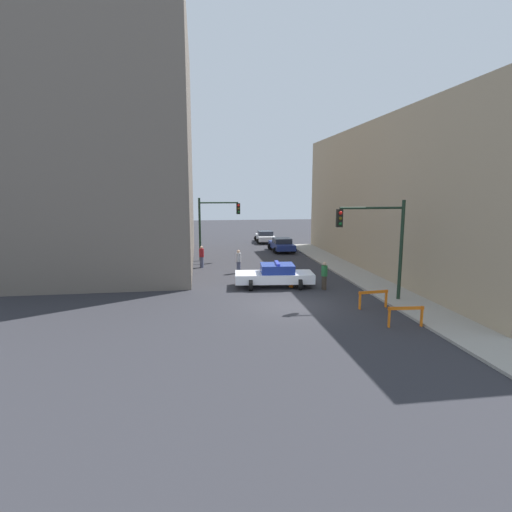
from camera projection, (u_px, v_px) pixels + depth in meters
ground_plane at (290, 306)px, 20.30m from camera, size 120.00×120.00×0.00m
sidewalk_right at (404, 300)px, 21.17m from camera, size 2.40×44.00×0.12m
building_corner_left at (99, 146)px, 30.78m from camera, size 14.00×20.00×18.40m
building_right at (445, 198)px, 29.15m from camera, size 12.00×28.00×10.56m
traffic_light_near at (381, 235)px, 20.43m from camera, size 3.64×0.35×5.20m
traffic_light_far at (213, 220)px, 32.90m from camera, size 3.44×0.35×5.20m
police_car at (275, 275)px, 24.16m from camera, size 4.85×2.64×1.52m
parked_car_near at (282, 245)px, 38.21m from camera, size 2.29×4.31×1.31m
parked_car_mid at (265, 236)px, 44.89m from camera, size 2.41×4.38×1.31m
pedestrian_crossing at (239, 261)px, 28.19m from camera, size 0.51×0.51×1.66m
pedestrian_corner at (202, 256)px, 30.21m from camera, size 0.47×0.47×1.66m
pedestrian_sidewalk at (324, 275)px, 23.47m from camera, size 0.51×0.51×1.66m
barrier_front at (406, 313)px, 17.05m from camera, size 1.60×0.26×0.90m
barrier_mid at (373, 296)px, 19.75m from camera, size 1.60×0.30×0.90m
traffic_cone at (291, 282)px, 24.04m from camera, size 0.36×0.36×0.66m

